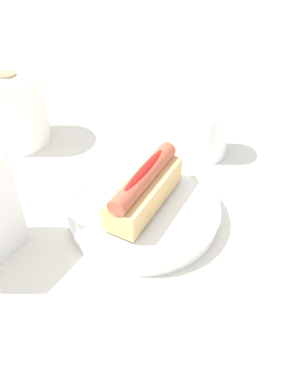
% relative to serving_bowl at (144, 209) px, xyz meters
% --- Properties ---
extents(ground_plane, '(2.40, 2.40, 0.00)m').
position_rel_serving_bowl_xyz_m(ground_plane, '(0.01, -0.02, -0.02)').
color(ground_plane, silver).
extents(serving_bowl, '(0.23, 0.23, 0.03)m').
position_rel_serving_bowl_xyz_m(serving_bowl, '(0.00, 0.00, 0.00)').
color(serving_bowl, white).
rests_on(serving_bowl, ground_plane).
extents(hotdog_front, '(0.16, 0.08, 0.06)m').
position_rel_serving_bowl_xyz_m(hotdog_front, '(0.00, -0.00, 0.04)').
color(hotdog_front, '#DBB270').
rests_on(hotdog_front, serving_bowl).
extents(water_glass, '(0.07, 0.07, 0.09)m').
position_rel_serving_bowl_xyz_m(water_glass, '(0.20, 0.02, 0.02)').
color(water_glass, white).
rests_on(water_glass, ground_plane).
extents(paper_towel_roll, '(0.11, 0.11, 0.13)m').
position_rel_serving_bowl_xyz_m(paper_towel_roll, '(0.01, 0.31, 0.05)').
color(paper_towel_roll, white).
rests_on(paper_towel_roll, ground_plane).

